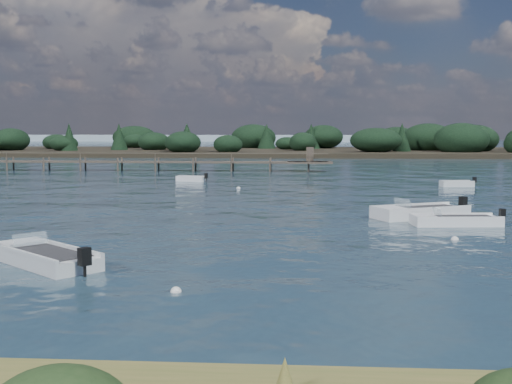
# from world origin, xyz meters

# --- Properties ---
(ground) EXTENTS (400.00, 400.00, 0.00)m
(ground) POSITION_xyz_m (0.00, 60.00, 0.00)
(ground) COLOR #162935
(ground) RESTS_ON ground
(tender_far_grey_b) EXTENTS (2.98, 1.42, 1.00)m
(tender_far_grey_b) POSITION_xyz_m (15.70, 29.83, 0.14)
(tender_far_grey_b) COLOR silver
(tender_far_grey_b) RESTS_ON ground
(dinghy_near_olive) EXTENTS (4.76, 4.42, 1.25)m
(dinghy_near_olive) POSITION_xyz_m (-5.83, -2.03, 0.16)
(dinghy_near_olive) COLOR silver
(dinghy_near_olive) RESTS_ON ground
(dinghy_mid_white_b) EXTENTS (5.43, 3.92, 1.36)m
(dinghy_mid_white_b) POSITION_xyz_m (9.28, 10.86, 0.18)
(dinghy_mid_white_b) COLOR silver
(dinghy_mid_white_b) RESTS_ON ground
(tender_far_white) EXTENTS (2.93, 1.62, 0.98)m
(tender_far_white) POSITION_xyz_m (-6.85, 33.62, 0.14)
(tender_far_white) COLOR silver
(tender_far_white) RESTS_ON ground
(dinghy_mid_white_a) EXTENTS (4.59, 1.99, 1.06)m
(dinghy_mid_white_a) POSITION_xyz_m (10.52, 8.30, 0.14)
(dinghy_mid_white_a) COLOR silver
(dinghy_mid_white_a) RESTS_ON ground
(buoy_a) EXTENTS (0.32, 0.32, 0.32)m
(buoy_a) POSITION_xyz_m (-0.59, -5.44, 0.00)
(buoy_a) COLOR silver
(buoy_a) RESTS_ON ground
(buoy_b) EXTENTS (0.32, 0.32, 0.32)m
(buoy_b) POSITION_xyz_m (9.49, 3.98, 0.00)
(buoy_b) COLOR silver
(buoy_b) RESTS_ON ground
(buoy_e) EXTENTS (0.32, 0.32, 0.32)m
(buoy_e) POSITION_xyz_m (-1.92, 26.87, 0.00)
(buoy_e) COLOR silver
(buoy_e) RESTS_ON ground
(jetty) EXTENTS (64.50, 3.20, 3.40)m
(jetty) POSITION_xyz_m (-21.74, 47.99, 0.98)
(jetty) COLOR #473E34
(jetty) RESTS_ON ground
(far_headland) EXTENTS (190.00, 40.00, 5.80)m
(far_headland) POSITION_xyz_m (25.00, 100.00, 1.96)
(far_headland) COLOR black
(far_headland) RESTS_ON ground
(distant_haze) EXTENTS (280.00, 20.00, 2.40)m
(distant_haze) POSITION_xyz_m (-90.00, 230.00, 0.00)
(distant_haze) COLOR #889DA9
(distant_haze) RESTS_ON ground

